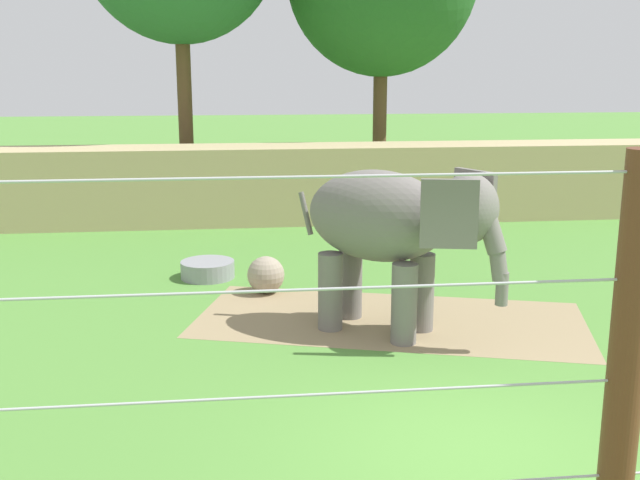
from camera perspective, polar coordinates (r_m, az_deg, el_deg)
ground_plane at (r=9.17m, az=11.11°, el=-15.07°), size 120.00×120.00×0.00m
dirt_patch at (r=13.19m, az=5.27°, el=-5.97°), size 7.18×4.73×0.01m
embankment_wall at (r=21.33m, az=0.53°, el=4.31°), size 36.00×1.80×2.11m
elephant at (r=12.11m, az=5.51°, el=1.13°), size 3.23×2.81×2.71m
enrichment_ball at (r=14.58m, az=-4.08°, el=-2.62°), size 0.71×0.71×0.71m
cable_fence at (r=5.86m, az=21.23°, el=-12.06°), size 12.73×0.26×3.75m
water_tub at (r=15.79m, az=-8.43°, el=-2.17°), size 1.10×1.10×0.35m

